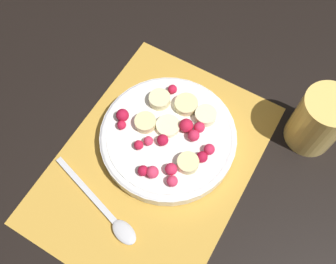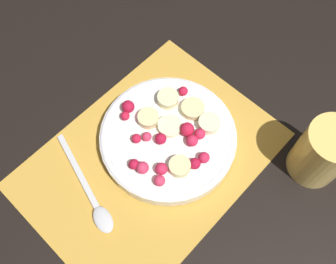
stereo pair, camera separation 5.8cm
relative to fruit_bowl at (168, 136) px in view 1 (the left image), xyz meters
The scene contains 5 objects.
ground_plane 0.05m from the fruit_bowl, ahead, with size 3.00×3.00×0.00m, color black.
placemat 0.05m from the fruit_bowl, ahead, with size 0.39×0.28×0.01m.
fruit_bowl is the anchor object (origin of this frame).
spoon 0.15m from the fruit_bowl, ahead, with size 0.07×0.18×0.01m.
drinking_glass 0.23m from the fruit_bowl, 123.18° to the left, with size 0.08×0.08×0.11m.
Camera 1 is at (0.18, 0.13, 0.56)m, focal length 40.00 mm.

